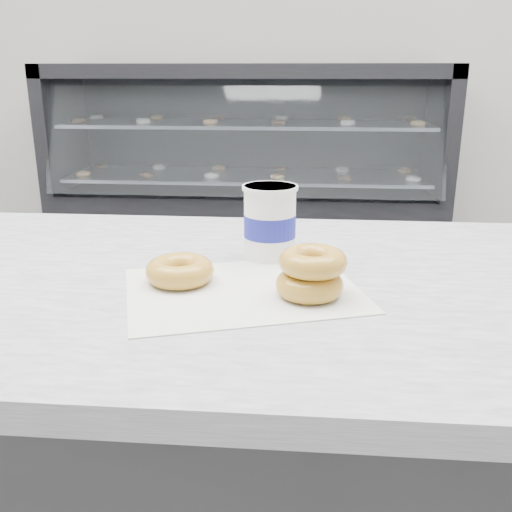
# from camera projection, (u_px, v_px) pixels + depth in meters

# --- Properties ---
(ground) EXTENTS (5.00, 5.00, 0.00)m
(ground) POSITION_uv_depth(u_px,v_px,m) (180.00, 479.00, 1.78)
(ground) COLOR gray
(ground) RESTS_ON ground
(counter) EXTENTS (3.06, 0.76, 0.90)m
(counter) POSITION_uv_depth(u_px,v_px,m) (103.00, 496.00, 1.07)
(counter) COLOR #333335
(counter) RESTS_ON ground
(display_case) EXTENTS (2.40, 0.74, 1.25)m
(display_case) POSITION_uv_depth(u_px,v_px,m) (247.00, 189.00, 3.64)
(display_case) COLOR black
(display_case) RESTS_ON ground
(wax_paper) EXTENTS (0.40, 0.35, 0.00)m
(wax_paper) POSITION_uv_depth(u_px,v_px,m) (243.00, 290.00, 0.85)
(wax_paper) COLOR silver
(wax_paper) RESTS_ON counter
(donut_single) EXTENTS (0.11, 0.11, 0.04)m
(donut_single) POSITION_uv_depth(u_px,v_px,m) (180.00, 271.00, 0.87)
(donut_single) COLOR gold
(donut_single) RESTS_ON wax_paper
(donut_stack) EXTENTS (0.14, 0.14, 0.07)m
(donut_stack) POSITION_uv_depth(u_px,v_px,m) (311.00, 273.00, 0.82)
(donut_stack) COLOR gold
(donut_stack) RESTS_ON wax_paper
(coffee_cup) EXTENTS (0.10, 0.10, 0.13)m
(coffee_cup) POSITION_uv_depth(u_px,v_px,m) (270.00, 221.00, 0.98)
(coffee_cup) COLOR white
(coffee_cup) RESTS_ON counter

